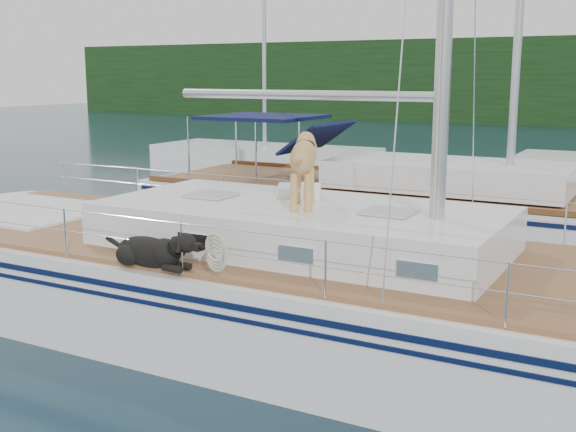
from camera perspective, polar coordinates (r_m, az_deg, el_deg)
The scene contains 4 objects.
ground at distance 10.16m, azimuth -3.05°, elevation -8.82°, with size 120.00×120.00×0.00m, color black.
main_sailboat at distance 9.90m, azimuth -2.64°, elevation -5.23°, with size 12.00×3.84×14.01m.
neighbor_sailboat at distance 15.54m, azimuth 8.65°, elevation 0.48°, with size 11.00×3.50×13.30m.
bg_boat_west at distance 25.85m, azimuth -1.84°, elevation 4.42°, with size 8.00×3.00×11.65m.
Camera 1 is at (5.05, -8.11, 3.46)m, focal length 45.00 mm.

